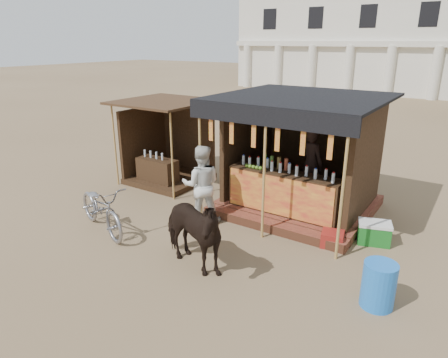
% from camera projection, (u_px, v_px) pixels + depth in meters
% --- Properties ---
extents(ground, '(120.00, 120.00, 0.00)m').
position_uv_depth(ground, '(179.00, 255.00, 7.77)').
color(ground, '#846B4C').
rests_on(ground, ground).
extents(main_stall, '(3.60, 3.61, 2.78)m').
position_uv_depth(main_stall, '(300.00, 169.00, 9.55)').
color(main_stall, brown).
rests_on(main_stall, ground).
extents(secondary_stall, '(2.40, 2.40, 2.38)m').
position_uv_depth(secondary_stall, '(165.00, 152.00, 11.70)').
color(secondary_stall, '#3C2515').
rests_on(secondary_stall, ground).
extents(cow, '(1.85, 1.14, 1.46)m').
position_uv_depth(cow, '(190.00, 232.00, 7.10)').
color(cow, black).
rests_on(cow, ground).
extents(motorbike, '(2.18, 1.32, 1.08)m').
position_uv_depth(motorbike, '(101.00, 208.00, 8.58)').
color(motorbike, gray).
rests_on(motorbike, ground).
extents(bystander, '(1.11, 1.06, 1.80)m').
position_uv_depth(bystander, '(201.00, 185.00, 8.91)').
color(bystander, silver).
rests_on(bystander, ground).
extents(blue_barrel, '(0.68, 0.68, 0.75)m').
position_uv_depth(blue_barrel, '(379.00, 285.00, 6.17)').
color(blue_barrel, blue).
rests_on(blue_barrel, ground).
extents(red_crate, '(0.51, 0.50, 0.31)m').
position_uv_depth(red_crate, '(332.00, 239.00, 8.06)').
color(red_crate, maroon).
rests_on(red_crate, ground).
extents(cooler, '(0.75, 0.62, 0.46)m').
position_uv_depth(cooler, '(374.00, 233.00, 8.16)').
color(cooler, '#186F21').
rests_on(cooler, ground).
extents(background_building, '(26.00, 7.45, 8.18)m').
position_uv_depth(background_building, '(404.00, 40.00, 31.05)').
color(background_building, silver).
rests_on(background_building, ground).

